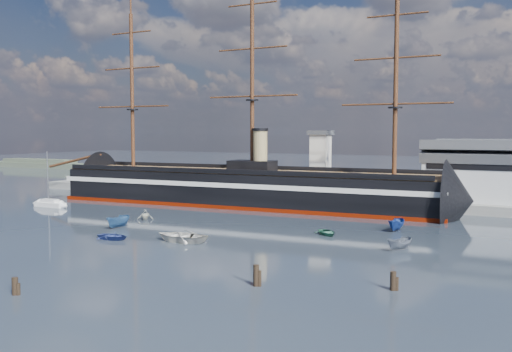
% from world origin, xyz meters
% --- Properties ---
extents(ground, '(600.00, 600.00, 0.00)m').
position_xyz_m(ground, '(0.00, 40.00, 0.00)').
color(ground, '#19222E').
rests_on(ground, ground).
extents(quay, '(180.00, 18.00, 2.00)m').
position_xyz_m(quay, '(10.00, 76.00, 0.00)').
color(quay, slate).
rests_on(quay, ground).
extents(quay_tower, '(5.00, 5.00, 15.00)m').
position_xyz_m(quay_tower, '(3.00, 73.00, 9.75)').
color(quay_tower, silver).
rests_on(quay_tower, ground).
extents(shoreline, '(120.00, 10.00, 4.00)m').
position_xyz_m(shoreline, '(-139.23, 135.00, 1.45)').
color(shoreline, '#3F4C38').
rests_on(shoreline, ground).
extents(warship, '(113.25, 20.47, 53.94)m').
position_xyz_m(warship, '(-12.08, 60.00, 4.04)').
color(warship, black).
rests_on(warship, ground).
extents(sailboat, '(7.76, 2.34, 12.39)m').
position_xyz_m(sailboat, '(-47.45, 37.49, 0.79)').
color(sailboat, silver).
rests_on(sailboat, ground).
extents(motorboat_a, '(6.56, 2.57, 2.60)m').
position_xyz_m(motorboat_a, '(-15.28, 23.03, 0.00)').
color(motorboat_a, '#2D5788').
rests_on(motorboat_a, ground).
extents(motorboat_b, '(1.48, 3.28, 1.50)m').
position_xyz_m(motorboat_b, '(-8.70, 14.29, 0.00)').
color(motorboat_b, navy).
rests_on(motorboat_b, ground).
extents(motorboat_c, '(5.83, 4.29, 2.20)m').
position_xyz_m(motorboat_c, '(32.76, 26.78, 0.00)').
color(motorboat_c, slate).
rests_on(motorboat_c, ground).
extents(motorboat_d, '(6.13, 5.22, 2.10)m').
position_xyz_m(motorboat_d, '(-17.06, 32.74, 0.00)').
color(motorboat_d, beige).
rests_on(motorboat_d, ground).
extents(motorboat_e, '(2.79, 2.81, 1.32)m').
position_xyz_m(motorboat_e, '(19.50, 33.30, 0.00)').
color(motorboat_e, '#2B634D').
rests_on(motorboat_e, ground).
extents(motorboat_f, '(6.36, 2.62, 2.50)m').
position_xyz_m(motorboat_f, '(28.56, 42.38, 0.00)').
color(motorboat_f, navy).
rests_on(motorboat_f, ground).
extents(motorboat_g, '(2.20, 5.19, 2.40)m').
position_xyz_m(motorboat_g, '(1.62, 17.92, 0.00)').
color(motorboat_g, silver).
rests_on(motorboat_g, ground).
extents(piling_near_mid, '(0.64, 0.64, 2.54)m').
position_xyz_m(piling_near_mid, '(2.94, -13.58, 0.00)').
color(piling_near_mid, black).
rests_on(piling_near_mid, ground).
extents(piling_near_right, '(0.64, 0.64, 3.04)m').
position_xyz_m(piling_near_right, '(23.39, 0.85, 0.00)').
color(piling_near_right, black).
rests_on(piling_near_right, ground).
extents(piling_far_right, '(0.64, 0.64, 2.71)m').
position_xyz_m(piling_far_right, '(37.01, 6.07, 0.00)').
color(piling_far_right, black).
rests_on(piling_far_right, ground).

